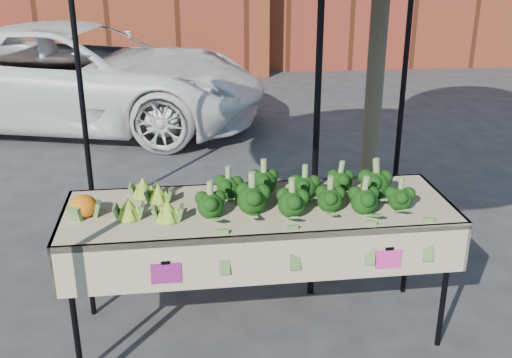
% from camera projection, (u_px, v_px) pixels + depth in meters
% --- Properties ---
extents(ground, '(90.00, 90.00, 0.00)m').
position_uv_depth(ground, '(256.00, 342.00, 3.96)').
color(ground, '#2A2A2D').
extents(table, '(2.43, 0.88, 0.90)m').
position_uv_depth(table, '(259.00, 270.00, 3.93)').
color(table, '#BBAA8E').
rests_on(table, ground).
extents(canopy, '(3.16, 3.16, 2.74)m').
position_uv_depth(canopy, '(263.00, 111.00, 4.05)').
color(canopy, black).
rests_on(canopy, ground).
extents(broccoli_heap, '(1.34, 0.54, 0.22)m').
position_uv_depth(broccoli_heap, '(303.00, 186.00, 3.77)').
color(broccoli_heap, '#0A340C').
rests_on(broccoli_heap, table).
extents(romanesco_cluster, '(0.40, 0.54, 0.17)m').
position_uv_depth(romanesco_cluster, '(150.00, 195.00, 3.71)').
color(romanesco_cluster, '#8FC13D').
rests_on(romanesco_cluster, table).
extents(cauliflower_pair, '(0.17, 0.17, 0.15)m').
position_uv_depth(cauliflower_pair, '(83.00, 204.00, 3.60)').
color(cauliflower_pair, orange).
rests_on(cauliflower_pair, table).
extents(street_tree, '(2.04, 2.04, 4.02)m').
position_uv_depth(street_tree, '(381.00, 0.00, 4.54)').
color(street_tree, '#1E4C14').
rests_on(street_tree, ground).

